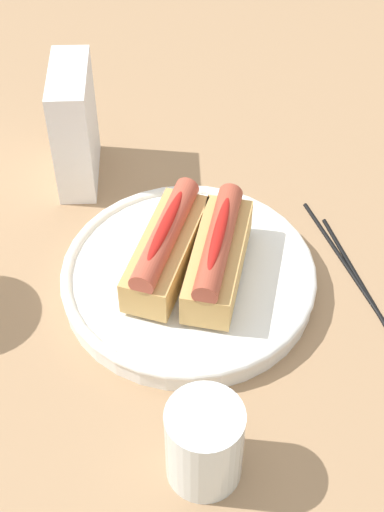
% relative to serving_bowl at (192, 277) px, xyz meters
% --- Properties ---
extents(ground_plane, '(2.40, 2.40, 0.00)m').
position_rel_serving_bowl_xyz_m(ground_plane, '(0.01, 0.00, -0.02)').
color(ground_plane, '#9E7A56').
extents(serving_bowl, '(0.27, 0.27, 0.03)m').
position_rel_serving_bowl_xyz_m(serving_bowl, '(0.00, 0.00, 0.00)').
color(serving_bowl, white).
rests_on(serving_bowl, ground_plane).
extents(hotdog_front, '(0.16, 0.08, 0.06)m').
position_rel_serving_bowl_xyz_m(hotdog_front, '(-0.01, -0.03, 0.04)').
color(hotdog_front, tan).
rests_on(hotdog_front, serving_bowl).
extents(hotdog_back, '(0.16, 0.10, 0.06)m').
position_rel_serving_bowl_xyz_m(hotdog_back, '(0.01, 0.03, 0.04)').
color(hotdog_back, tan).
rests_on(hotdog_back, serving_bowl).
extents(water_glass, '(0.07, 0.07, 0.09)m').
position_rel_serving_bowl_xyz_m(water_glass, '(-0.22, -0.00, 0.02)').
color(water_glass, white).
rests_on(water_glass, ground_plane).
extents(napkin_box, '(0.11, 0.04, 0.15)m').
position_rel_serving_bowl_xyz_m(napkin_box, '(0.19, 0.13, 0.06)').
color(napkin_box, white).
rests_on(napkin_box, ground_plane).
extents(chopstick_near, '(0.21, 0.07, 0.01)m').
position_rel_serving_bowl_xyz_m(chopstick_near, '(0.02, -0.17, -0.01)').
color(chopstick_near, black).
rests_on(chopstick_near, ground_plane).
extents(chopstick_far, '(0.21, 0.06, 0.01)m').
position_rel_serving_bowl_xyz_m(chopstick_far, '(-0.01, -0.19, -0.01)').
color(chopstick_far, black).
rests_on(chopstick_far, ground_plane).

